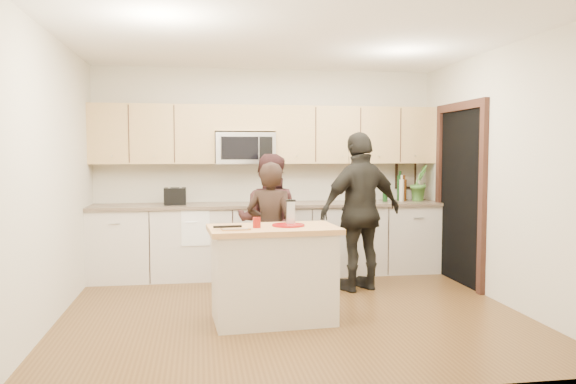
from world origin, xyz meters
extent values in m
plane|color=brown|center=(0.00, 0.00, 0.00)|extent=(4.50, 4.50, 0.00)
cube|color=beige|center=(0.00, 2.00, 1.35)|extent=(4.50, 0.02, 2.70)
cube|color=beige|center=(0.00, -2.00, 1.35)|extent=(4.50, 0.02, 2.70)
cube|color=beige|center=(-2.25, 0.00, 1.35)|extent=(0.02, 4.00, 2.70)
cube|color=beige|center=(2.25, 0.00, 1.35)|extent=(0.02, 4.00, 2.70)
cube|color=white|center=(0.00, 0.00, 2.70)|extent=(4.50, 4.00, 0.02)
cube|color=beige|center=(0.00, 1.69, 0.45)|extent=(4.50, 0.62, 0.90)
cube|color=#7B6952|center=(0.00, 1.68, 0.92)|extent=(4.50, 0.66, 0.04)
cube|color=tan|center=(-1.48, 1.83, 1.83)|extent=(1.55, 0.33, 0.75)
cube|color=tan|center=(1.17, 1.83, 1.83)|extent=(2.17, 0.33, 0.75)
cube|color=tan|center=(-0.31, 1.83, 2.04)|extent=(0.78, 0.33, 0.33)
cube|color=silver|center=(-0.31, 1.80, 1.65)|extent=(0.76, 0.40, 0.40)
cube|color=black|center=(-0.39, 1.60, 1.65)|extent=(0.47, 0.01, 0.29)
cube|color=black|center=(-0.06, 1.60, 1.65)|extent=(0.17, 0.01, 0.29)
cube|color=black|center=(2.24, 0.90, 1.05)|extent=(0.02, 1.05, 2.10)
cube|color=black|center=(2.22, 0.33, 1.05)|extent=(0.06, 0.10, 2.10)
cube|color=black|center=(2.22, 1.48, 1.05)|extent=(0.06, 0.10, 2.10)
cube|color=black|center=(2.22, 0.90, 2.15)|extent=(0.06, 1.25, 0.10)
cube|color=black|center=(1.95, 1.99, 1.28)|extent=(0.30, 0.03, 0.38)
cube|color=tan|center=(1.95, 1.97, 1.28)|extent=(0.24, 0.00, 0.32)
cube|color=white|center=(-0.95, 1.38, 0.70)|extent=(0.34, 0.01, 0.48)
cube|color=white|center=(-0.95, 1.67, 0.94)|extent=(0.34, 0.60, 0.01)
cube|color=beige|center=(-0.22, -0.31, 0.42)|extent=(1.14, 0.71, 0.85)
cube|color=tan|center=(-0.22, -0.31, 0.88)|extent=(1.24, 0.77, 0.05)
cylinder|color=maroon|center=(-0.07, -0.29, 0.91)|extent=(0.31, 0.31, 0.02)
cube|color=silver|center=(-0.04, -0.21, 1.02)|extent=(0.08, 0.06, 0.21)
cube|color=black|center=(-0.04, -0.21, 1.13)|extent=(0.09, 0.06, 0.02)
cylinder|color=maroon|center=(-0.38, -0.37, 0.95)|extent=(0.07, 0.07, 0.10)
cube|color=tan|center=(-0.58, -0.45, 0.91)|extent=(0.27, 0.19, 0.02)
cube|color=black|center=(-0.65, -0.44, 0.93)|extent=(0.26, 0.05, 0.02)
cube|color=silver|center=(-0.59, -0.57, 0.92)|extent=(0.23, 0.03, 0.01)
cube|color=black|center=(-1.20, 1.67, 1.05)|extent=(0.27, 0.23, 0.21)
cube|color=silver|center=(-1.27, 1.67, 1.15)|extent=(0.03, 0.16, 0.00)
cube|color=silver|center=(-1.13, 1.67, 1.15)|extent=(0.03, 0.16, 0.00)
cylinder|color=black|center=(1.55, 1.68, 1.10)|extent=(0.07, 0.07, 0.31)
cylinder|color=#BDB194|center=(1.79, 1.71, 1.12)|extent=(0.06, 0.06, 0.35)
cylinder|color=black|center=(1.80, 1.80, 1.14)|extent=(0.08, 0.08, 0.40)
cylinder|color=#3A1C0A|center=(1.83, 1.73, 1.12)|extent=(0.07, 0.07, 0.35)
cylinder|color=#BDB194|center=(2.09, 1.85, 1.11)|extent=(0.08, 0.08, 0.34)
imported|color=#447C31|center=(2.04, 1.72, 1.19)|extent=(0.35, 0.35, 0.49)
imported|color=black|center=(-0.15, 0.41, 0.75)|extent=(0.64, 0.55, 1.50)
imported|color=black|center=(-0.10, 1.01, 0.79)|extent=(0.92, 0.82, 1.58)
imported|color=black|center=(0.94, 0.74, 0.91)|extent=(1.16, 0.78, 1.83)
camera|label=1|loc=(-0.90, -5.48, 1.59)|focal=35.00mm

